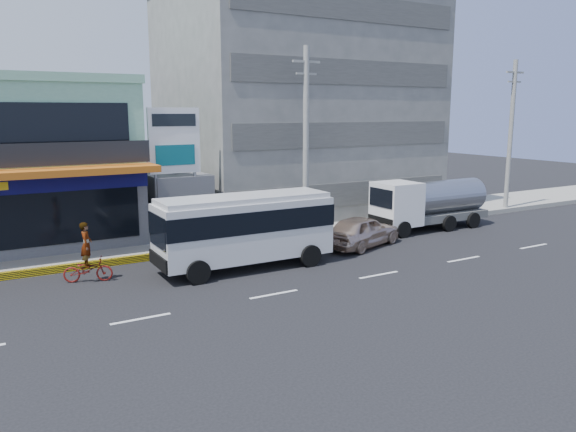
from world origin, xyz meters
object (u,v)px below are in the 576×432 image
object	(u,v)px
utility_pole_near	(306,142)
tanker_truck	(427,203)
shop_building	(0,166)
minibus	(245,225)
satellite_dish	(173,172)
utility_pole_far	(511,135)
motorcycle_rider	(87,262)
sedan	(362,231)
concrete_building	(296,107)
billboard	(175,148)

from	to	relation	value
utility_pole_near	tanker_truck	xyz separation A→B (m)	(7.22, -1.58, -3.61)
shop_building	minibus	world-z (taller)	shop_building
satellite_dish	utility_pole_far	bearing A→B (deg)	-9.29
satellite_dish	utility_pole_far	xyz separation A→B (m)	(22.00, -3.60, 1.57)
shop_building	utility_pole_far	distance (m)	30.73
satellite_dish	shop_building	bearing A→B (deg)	159.79
shop_building	utility_pole_far	world-z (taller)	utility_pole_far
shop_building	utility_pole_far	bearing A→B (deg)	-12.31
utility_pole_far	shop_building	bearing A→B (deg)	167.69
shop_building	motorcycle_rider	size ratio (longest dim) A/B	5.10
minibus	motorcycle_rider	xyz separation A→B (m)	(-6.30, 1.36, -1.10)
shop_building	sedan	xyz separation A→B (m)	(15.42, -9.62, -3.19)
utility_pole_near	tanker_truck	distance (m)	8.22
utility_pole_near	utility_pole_far	xyz separation A→B (m)	(16.00, 0.00, 0.00)
satellite_dish	concrete_building	bearing A→B (deg)	21.80
utility_pole_near	sedan	distance (m)	5.51
satellite_dish	utility_pole_far	world-z (taller)	utility_pole_far
concrete_building	utility_pole_far	bearing A→B (deg)	-32.35
minibus	motorcycle_rider	distance (m)	6.54
concrete_building	utility_pole_far	xyz separation A→B (m)	(12.00, -7.60, -1.85)
utility_pole_far	concrete_building	bearing A→B (deg)	147.65
motorcycle_rider	utility_pole_near	bearing A→B (deg)	11.01
billboard	utility_pole_near	bearing A→B (deg)	-15.48
billboard	tanker_truck	world-z (taller)	billboard
tanker_truck	minibus	bearing A→B (deg)	-170.74
shop_building	satellite_dish	xyz separation A→B (m)	(8.00, -2.95, -0.42)
sedan	utility_pole_far	bearing A→B (deg)	-96.57
satellite_dish	sedan	distance (m)	10.36
sedan	concrete_building	bearing A→B (deg)	-32.07
utility_pole_near	motorcycle_rider	size ratio (longest dim) A/B	4.11
utility_pole_far	motorcycle_rider	world-z (taller)	utility_pole_far
satellite_dish	billboard	world-z (taller)	billboard
minibus	tanker_truck	bearing A→B (deg)	9.26
utility_pole_far	sedan	distance (m)	15.52
concrete_building	utility_pole_far	distance (m)	14.32
satellite_dish	tanker_truck	xyz separation A→B (m)	(13.22, -5.18, -2.03)
concrete_building	minibus	xyz separation A→B (m)	(-9.36, -11.22, -5.09)
motorcycle_rider	satellite_dish	bearing A→B (deg)	46.05
utility_pole_near	minibus	world-z (taller)	utility_pole_near
minibus	shop_building	bearing A→B (deg)	130.37
minibus	motorcycle_rider	size ratio (longest dim) A/B	3.15
sedan	tanker_truck	world-z (taller)	tanker_truck
minibus	concrete_building	bearing A→B (deg)	50.19
utility_pole_near	motorcycle_rider	xyz separation A→B (m)	(-11.66, -2.27, -4.35)
billboard	motorcycle_rider	bearing A→B (deg)	-141.74
utility_pole_far	motorcycle_rider	bearing A→B (deg)	-175.31
satellite_dish	minibus	xyz separation A→B (m)	(0.64, -7.22, -1.67)
satellite_dish	sedan	size ratio (longest dim) A/B	0.32
shop_building	minibus	bearing A→B (deg)	-49.63
concrete_building	minibus	bearing A→B (deg)	-129.81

